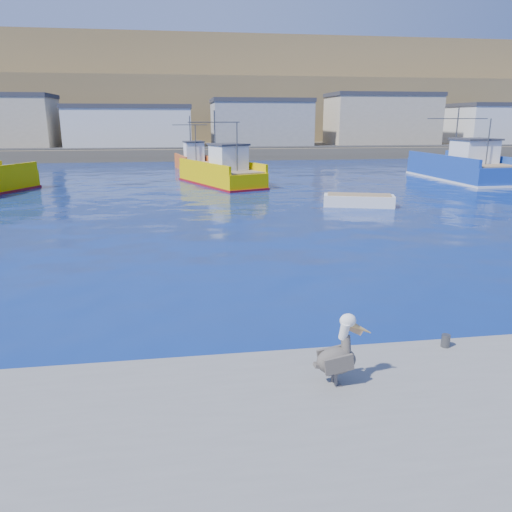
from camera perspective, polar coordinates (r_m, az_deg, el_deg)
The scene contains 8 objects.
ground at distance 14.64m, azimuth 3.59°, elevation -7.13°, with size 260.00×260.00×0.00m, color navy.
dock_bollards at distance 11.53m, azimuth 10.22°, elevation -10.27°, with size 36.20×0.20×0.30m.
far_shore at distance 122.49m, azimuth -7.62°, elevation 16.81°, with size 200.00×81.00×24.00m.
trawler_yellow_b at distance 44.54m, azimuth -3.91°, elevation 9.40°, with size 7.32×11.19×6.42m.
trawler_blue at distance 52.10m, azimuth 22.49°, elevation 9.30°, with size 6.27×13.15×6.74m.
boat_orange at distance 58.29m, azimuth -7.24°, elevation 10.71°, with size 4.13×7.98×5.99m.
skiff_mid at distance 34.02m, azimuth 11.66°, elevation 6.12°, with size 4.85×2.93×1.00m.
pelican at distance 10.10m, azimuth 9.42°, elevation -11.06°, with size 1.20×0.53×1.47m.
Camera 1 is at (-2.93, -13.20, 5.59)m, focal length 35.00 mm.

